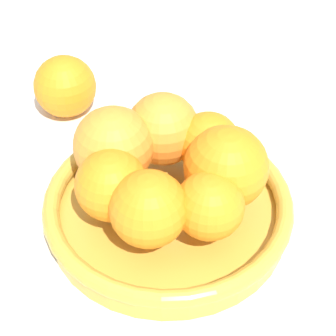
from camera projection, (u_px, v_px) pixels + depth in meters
name	position (u px, v px, depth m)	size (l,w,h in m)	color
ground_plane	(168.00, 219.00, 0.59)	(4.00, 4.00, 0.00)	silver
fruit_bowl	(168.00, 207.00, 0.58)	(0.25, 0.25, 0.04)	gold
orange_pile	(167.00, 165.00, 0.54)	(0.19, 0.18, 0.08)	orange
stray_orange	(65.00, 86.00, 0.70)	(0.08, 0.08, 0.08)	orange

